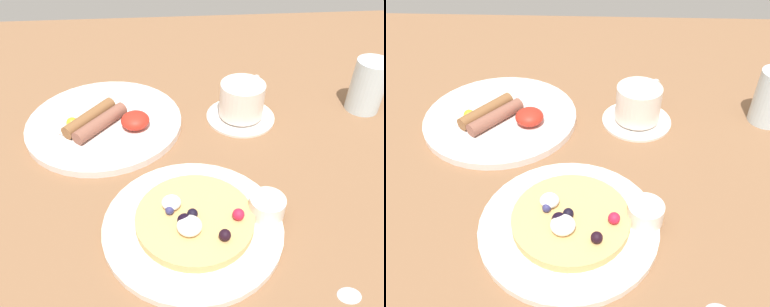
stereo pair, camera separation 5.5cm
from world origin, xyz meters
TOP-DOWN VIEW (x-y plane):
  - ground_plane at (0.00, 0.00)cm, footprint 174.53×131.18cm
  - pancake_plate at (3.51, -9.59)cm, footprint 24.01×24.01cm
  - pancake_with_berries at (3.70, -9.65)cm, footprint 15.74×15.74cm
  - syrup_ramekin at (13.58, -8.67)cm, footprint 4.80×4.80cm
  - breakfast_plate at (-10.28, 14.85)cm, footprint 27.27×27.27cm
  - fried_breakfast at (-10.05, 13.06)cm, footprint 16.69×11.80cm
  - coffee_saucer at (14.27, 15.51)cm, footprint 12.40×12.40cm
  - coffee_cup at (14.37, 15.65)cm, footprint 8.50×9.86cm
  - water_glass at (37.68, 16.92)cm, footprint 6.15×6.15cm

SIDE VIEW (x-z plane):
  - ground_plane at x=0.00cm, z-range -3.00..0.00cm
  - coffee_saucer at x=14.27cm, z-range 0.00..0.90cm
  - pancake_plate at x=3.51cm, z-range 0.00..1.09cm
  - breakfast_plate at x=-10.28cm, z-range 0.00..1.27cm
  - pancake_with_berries at x=3.70cm, z-range 0.33..3.54cm
  - fried_breakfast at x=-10.05cm, z-range 0.94..3.84cm
  - syrup_ramekin at x=13.58cm, z-range 1.13..3.89cm
  - coffee_cup at x=14.37cm, z-range 1.01..7.17cm
  - water_glass at x=37.68cm, z-range 0.00..9.76cm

